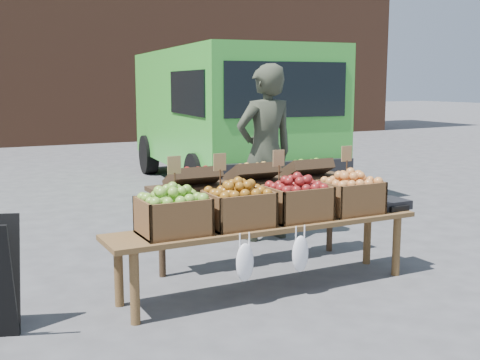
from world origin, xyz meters
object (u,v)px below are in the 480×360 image
weighing_scale (387,204)px  crate_russet_pears (238,209)px  crate_green_apples (350,197)px  display_bench (268,256)px  crate_red_apples (297,203)px  back_table (252,209)px  delivery_van (226,118)px  crate_golden_apples (173,216)px  vendor (265,153)px

weighing_scale → crate_russet_pears: bearing=180.0°
crate_russet_pears → crate_green_apples: size_ratio=1.00×
display_bench → weighing_scale: size_ratio=7.94×
crate_red_apples → back_table: bearing=92.7°
delivery_van → back_table: 4.70m
crate_golden_apples → weighing_scale: bearing=0.0°
vendor → weighing_scale: bearing=105.0°
crate_russet_pears → crate_red_apples: bearing=0.0°
vendor → crate_russet_pears: vendor is taller
crate_green_apples → vendor: bearing=91.0°
vendor → crate_golden_apples: vendor is taller
crate_red_apples → weighing_scale: bearing=0.0°
vendor → crate_russet_pears: 1.82m
delivery_van → crate_green_apples: size_ratio=9.98×
crate_green_apples → weighing_scale: crate_green_apples is taller
display_bench → crate_golden_apples: bearing=180.0°
vendor → weighing_scale: 1.55m
back_table → weighing_scale: (1.01, -0.72, 0.09)m
crate_green_apples → crate_russet_pears: bearing=180.0°
crate_russet_pears → delivery_van: bearing=64.9°
crate_red_apples → weighing_scale: 0.98m
vendor → back_table: bearing=50.2°
display_bench → crate_green_apples: size_ratio=5.40×
delivery_van → crate_green_apples: 5.17m
crate_russet_pears → weighing_scale: crate_russet_pears is taller
crate_russet_pears → vendor: bearing=53.4°
crate_green_apples → display_bench: bearing=180.0°
display_bench → back_table: bearing=71.5°
back_table → crate_red_apples: size_ratio=4.20×
vendor → crate_red_apples: 1.56m
back_table → crate_red_apples: back_table is taller
crate_russet_pears → crate_green_apples: 1.10m
delivery_van → vendor: size_ratio=2.63×
crate_green_apples → weighing_scale: (0.43, 0.00, -0.10)m
back_table → crate_russet_pears: (-0.52, -0.72, 0.19)m
delivery_van → weighing_scale: size_ratio=14.67×
crate_green_apples → crate_golden_apples: bearing=180.0°
crate_golden_apples → crate_red_apples: 1.10m
crate_russet_pears → weighing_scale: (1.52, 0.00, -0.10)m
back_table → crate_red_apples: 0.75m
vendor → crate_golden_apples: bearing=39.4°
vendor → crate_russet_pears: bearing=51.1°
vendor → crate_red_apples: vendor is taller
weighing_scale → display_bench: bearing=180.0°
back_table → crate_golden_apples: 1.30m
back_table → delivery_van: bearing=66.9°
delivery_van → crate_golden_apples: size_ratio=9.98×
crate_russet_pears → crate_green_apples: bearing=0.0°
vendor → crate_green_apples: 1.47m
weighing_scale → back_table: bearing=144.5°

